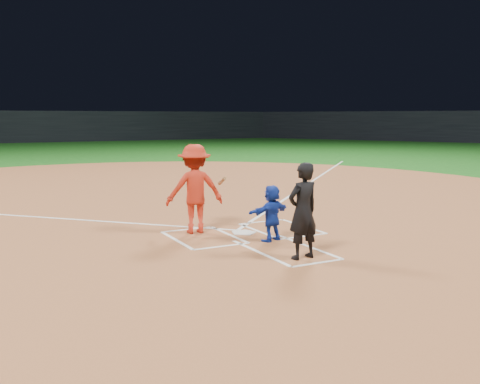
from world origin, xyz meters
name	(u,v)px	position (x,y,z in m)	size (l,w,h in m)	color
ground	(244,233)	(0.00, 0.00, 0.00)	(120.00, 120.00, 0.00)	#134F14
home_plate_dirt	(156,197)	(0.00, 6.00, 0.01)	(28.00, 28.00, 0.01)	brown
stadium_wall_far	(21,127)	(0.00, 48.00, 1.60)	(80.00, 1.20, 3.20)	black
home_plate	(244,233)	(0.00, 0.00, 0.02)	(0.60, 0.60, 0.02)	silver
catcher	(272,213)	(0.17, -0.93, 0.60)	(1.09, 0.35, 1.17)	#1431A6
umpire	(303,211)	(-0.07, -2.41, 0.89)	(0.64, 0.42, 1.76)	black
chalk_markings	(164,200)	(0.00, 5.29, 0.01)	(28.35, 17.32, 0.01)	white
batter_at_plate	(195,189)	(-0.94, 0.54, 0.99)	(1.45, 1.04, 1.96)	red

